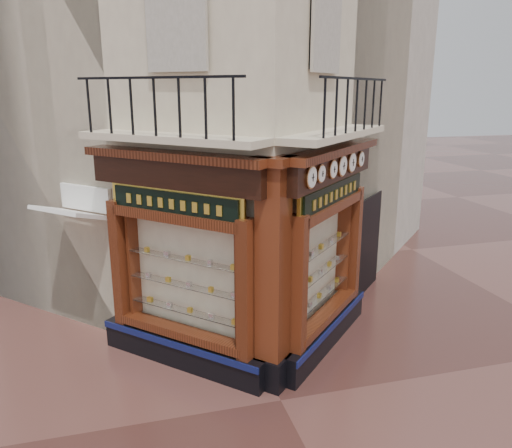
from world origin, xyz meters
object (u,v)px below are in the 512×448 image
object	(u,v)px
signboard_right	(333,194)
awning	(81,338)
corner_pilaster	(273,280)
clock_a	(311,177)
clock_c	(333,169)
clock_d	(342,166)
signboard_left	(174,203)
clock_b	(321,174)
clock_e	(352,162)
clock_f	(361,159)

from	to	relation	value
signboard_right	awning	bearing A→B (deg)	116.41
corner_pilaster	clock_a	size ratio (longest dim) A/B	10.43
clock_c	clock_d	bearing A→B (deg)	-0.00
clock_c	signboard_left	distance (m)	2.82
clock_b	signboard_left	distance (m)	2.53
clock_d	clock_e	world-z (taller)	same
clock_a	clock_d	size ratio (longest dim) A/B	0.94
clock_a	signboard_right	distance (m)	1.40
signboard_left	signboard_right	world-z (taller)	signboard_right
clock_e	awning	world-z (taller)	clock_e
awning	signboard_left	world-z (taller)	signboard_left
clock_d	clock_f	size ratio (longest dim) A/B	1.26
clock_c	clock_e	xyz separation A→B (m)	(0.70, 0.70, -0.00)
corner_pilaster	clock_e	xyz separation A→B (m)	(1.99, 1.38, 1.67)
clock_b	clock_f	world-z (taller)	clock_f
corner_pilaster	clock_f	distance (m)	3.39
awning	clock_f	bearing A→B (deg)	-143.67
clock_d	signboard_left	xyz separation A→B (m)	(-3.08, -0.00, -0.52)
clock_c	signboard_right	bearing A→B (deg)	17.38
signboard_right	clock_f	bearing A→B (deg)	-5.43
corner_pilaster	clock_f	world-z (taller)	corner_pilaster
clock_b	clock_e	bearing A→B (deg)	0.00
clock_e	clock_f	xyz separation A→B (m)	(0.38, 0.38, 0.00)
corner_pilaster	awning	xyz separation A→B (m)	(-3.33, 2.63, -1.95)
clock_b	clock_e	xyz separation A→B (m)	(1.08, 1.08, 0.00)
clock_d	clock_b	bearing A→B (deg)	-180.00
clock_c	signboard_right	xyz separation A→B (m)	(0.17, 0.33, -0.52)
corner_pilaster	clock_a	xyz separation A→B (m)	(0.63, 0.02, 1.67)
clock_a	clock_f	world-z (taller)	clock_a
awning	signboard_right	distance (m)	5.93
clock_a	awning	size ratio (longest dim) A/B	0.28
clock_e	clock_d	bearing A→B (deg)	-180.00
corner_pilaster	clock_b	world-z (taller)	corner_pilaster
clock_d	clock_a	bearing A→B (deg)	180.00
clock_b	awning	world-z (taller)	clock_b
clock_a	clock_d	distance (m)	1.41
clock_b	clock_f	distance (m)	2.05
clock_f	signboard_right	distance (m)	1.28
clock_b	signboard_left	world-z (taller)	clock_b
clock_b	clock_f	size ratio (longest dim) A/B	0.98
corner_pilaster	signboard_left	distance (m)	2.12
clock_d	clock_e	size ratio (longest dim) A/B	1.00
clock_f	signboard_left	size ratio (longest dim) A/B	0.16
signboard_right	clock_b	bearing A→B (deg)	-172.92
corner_pilaster	signboard_right	bearing A→B (deg)	-10.25
clock_e	signboard_left	bearing A→B (deg)	141.09
clock_c	awning	bearing A→B (deg)	112.23
clock_a	signboard_left	size ratio (longest dim) A/B	0.19
clock_d	awning	distance (m)	6.34
clock_f	signboard_right	bearing A→B (deg)	174.57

